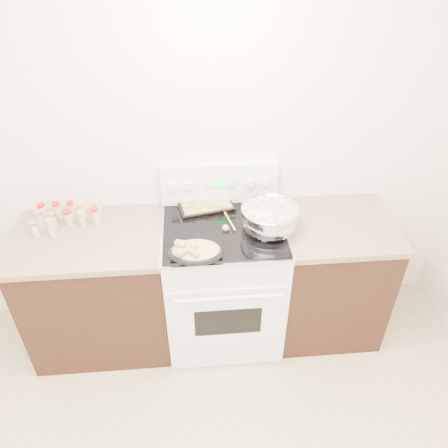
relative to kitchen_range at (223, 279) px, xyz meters
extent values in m
cube|color=white|center=(-0.35, 0.35, 0.86)|extent=(4.00, 0.05, 2.70)
cube|color=black|center=(-0.83, 0.01, -0.05)|extent=(0.90, 0.64, 0.88)
cube|color=brown|center=(-0.83, 0.01, 0.41)|extent=(0.93, 0.67, 0.04)
cube|color=black|center=(0.73, 0.01, -0.05)|extent=(0.70, 0.64, 0.88)
cube|color=brown|center=(0.73, 0.01, 0.41)|extent=(0.73, 0.67, 0.04)
cube|color=white|center=(0.00, 0.00, -0.03)|extent=(0.76, 0.66, 0.92)
cube|color=white|center=(0.00, -0.34, -0.04)|extent=(0.70, 0.01, 0.55)
cube|color=black|center=(0.00, -0.35, -0.04)|extent=(0.42, 0.01, 0.22)
cylinder|color=white|center=(0.00, -0.38, 0.21)|extent=(0.65, 0.02, 0.02)
cube|color=white|center=(0.00, -0.34, -0.41)|extent=(0.70, 0.01, 0.14)
cube|color=silver|center=(0.00, 0.00, 0.44)|extent=(0.78, 0.68, 0.01)
cube|color=black|center=(0.00, 0.00, 0.45)|extent=(0.74, 0.64, 0.01)
cube|color=white|center=(0.00, 0.29, 0.59)|extent=(0.76, 0.07, 0.28)
cylinder|color=white|center=(-0.30, 0.24, 0.61)|extent=(0.06, 0.02, 0.06)
cylinder|color=white|center=(-0.20, 0.24, 0.61)|extent=(0.06, 0.02, 0.06)
cylinder|color=white|center=(0.20, 0.24, 0.61)|extent=(0.06, 0.02, 0.06)
cylinder|color=white|center=(0.30, 0.24, 0.61)|extent=(0.06, 0.02, 0.06)
cube|color=#19E533|center=(0.00, 0.25, 0.61)|extent=(0.09, 0.00, 0.04)
cube|color=silver|center=(-0.08, 0.25, 0.61)|extent=(0.05, 0.00, 0.05)
cube|color=silver|center=(0.08, 0.25, 0.61)|extent=(0.05, 0.00, 0.05)
ellipsoid|color=silver|center=(0.28, -0.05, 0.52)|extent=(0.35, 0.35, 0.20)
cylinder|color=silver|center=(0.28, -0.05, 0.46)|extent=(0.19, 0.19, 0.01)
torus|color=silver|center=(0.28, -0.05, 0.60)|extent=(0.35, 0.35, 0.02)
cylinder|color=silver|center=(0.28, -0.05, 0.54)|extent=(0.33, 0.33, 0.11)
cylinder|color=brown|center=(0.28, -0.05, 0.59)|extent=(0.31, 0.31, 0.00)
cube|color=beige|center=(0.20, 0.05, 0.60)|extent=(0.02, 0.02, 0.02)
cube|color=beige|center=(0.27, 0.00, 0.60)|extent=(0.04, 0.04, 0.03)
cube|color=beige|center=(0.29, -0.02, 0.60)|extent=(0.03, 0.03, 0.02)
cube|color=beige|center=(0.37, 0.02, 0.60)|extent=(0.04, 0.04, 0.03)
cube|color=beige|center=(0.34, -0.07, 0.60)|extent=(0.04, 0.04, 0.02)
cube|color=beige|center=(0.19, -0.14, 0.60)|extent=(0.03, 0.03, 0.03)
cube|color=beige|center=(0.32, -0.16, 0.60)|extent=(0.03, 0.03, 0.03)
cube|color=beige|center=(0.18, 0.01, 0.60)|extent=(0.04, 0.04, 0.02)
cube|color=beige|center=(0.16, -0.09, 0.60)|extent=(0.04, 0.04, 0.03)
cube|color=beige|center=(0.26, -0.04, 0.60)|extent=(0.03, 0.03, 0.02)
cube|color=beige|center=(0.29, -0.10, 0.60)|extent=(0.04, 0.04, 0.03)
cube|color=beige|center=(0.27, 0.05, 0.60)|extent=(0.04, 0.04, 0.02)
cube|color=beige|center=(0.23, 0.06, 0.60)|extent=(0.04, 0.04, 0.03)
cube|color=beige|center=(0.20, 0.03, 0.60)|extent=(0.03, 0.03, 0.02)
cube|color=beige|center=(0.36, 0.00, 0.60)|extent=(0.03, 0.03, 0.02)
cube|color=beige|center=(0.40, -0.02, 0.60)|extent=(0.03, 0.03, 0.02)
cube|color=beige|center=(0.35, -0.16, 0.60)|extent=(0.03, 0.03, 0.02)
cube|color=beige|center=(0.35, -0.04, 0.60)|extent=(0.04, 0.04, 0.03)
ellipsoid|color=black|center=(-0.18, -0.28, 0.49)|extent=(0.32, 0.23, 0.08)
ellipsoid|color=tan|center=(-0.18, -0.28, 0.51)|extent=(0.29, 0.21, 0.06)
sphere|color=tan|center=(-0.24, -0.33, 0.54)|extent=(0.04, 0.04, 0.04)
sphere|color=tan|center=(-0.26, -0.34, 0.54)|extent=(0.05, 0.05, 0.05)
sphere|color=tan|center=(-0.25, -0.26, 0.54)|extent=(0.04, 0.04, 0.04)
sphere|color=tan|center=(-0.19, -0.29, 0.54)|extent=(0.05, 0.05, 0.05)
sphere|color=tan|center=(-0.18, -0.35, 0.54)|extent=(0.04, 0.04, 0.04)
sphere|color=tan|center=(-0.25, -0.27, 0.54)|extent=(0.04, 0.04, 0.04)
sphere|color=tan|center=(-0.27, -0.25, 0.54)|extent=(0.05, 0.05, 0.05)
sphere|color=tan|center=(-0.20, -0.33, 0.54)|extent=(0.04, 0.04, 0.04)
cube|color=black|center=(-0.10, 0.23, 0.46)|extent=(0.39, 0.31, 0.02)
cube|color=tan|center=(-0.10, 0.23, 0.48)|extent=(0.35, 0.27, 0.02)
sphere|color=tan|center=(-0.22, 0.19, 0.49)|extent=(0.04, 0.04, 0.04)
sphere|color=tan|center=(-0.23, 0.17, 0.49)|extent=(0.04, 0.04, 0.04)
sphere|color=tan|center=(-0.14, 0.18, 0.49)|extent=(0.04, 0.04, 0.04)
sphere|color=tan|center=(0.00, 0.16, 0.49)|extent=(0.04, 0.04, 0.04)
sphere|color=tan|center=(-0.10, 0.31, 0.49)|extent=(0.04, 0.04, 0.04)
sphere|color=tan|center=(-0.17, 0.23, 0.49)|extent=(0.04, 0.04, 0.04)
sphere|color=tan|center=(-0.07, 0.18, 0.49)|extent=(0.04, 0.04, 0.04)
sphere|color=tan|center=(-0.16, 0.17, 0.49)|extent=(0.05, 0.05, 0.05)
sphere|color=tan|center=(-0.13, 0.31, 0.49)|extent=(0.04, 0.04, 0.04)
sphere|color=tan|center=(-0.15, 0.31, 0.49)|extent=(0.03, 0.03, 0.03)
cylinder|color=tan|center=(0.04, 0.07, 0.46)|extent=(0.07, 0.26, 0.01)
sphere|color=tan|center=(0.01, -0.04, 0.47)|extent=(0.04, 0.04, 0.04)
sphere|color=#7EA7BD|center=(0.24, -0.16, 0.48)|extent=(0.07, 0.07, 0.07)
cylinder|color=#7EA7BD|center=(0.26, -0.05, 0.50)|extent=(0.07, 0.23, 0.06)
cylinder|color=#BFB28C|center=(-1.14, 0.20, 0.48)|extent=(0.05, 0.05, 0.10)
cylinder|color=#B21414|center=(-1.14, 0.20, 0.54)|extent=(0.05, 0.05, 0.02)
cylinder|color=#BFB28C|center=(-1.04, 0.20, 0.48)|extent=(0.05, 0.05, 0.11)
cylinder|color=#B21414|center=(-1.04, 0.20, 0.54)|extent=(0.05, 0.05, 0.02)
cylinder|color=#BFB28C|center=(-0.96, 0.21, 0.48)|extent=(0.04, 0.04, 0.11)
cylinder|color=#B21414|center=(-0.96, 0.21, 0.54)|extent=(0.04, 0.04, 0.02)
cylinder|color=#BFB28C|center=(-0.88, 0.20, 0.48)|extent=(0.04, 0.04, 0.10)
cylinder|color=gold|center=(-0.88, 0.20, 0.54)|extent=(0.04, 0.04, 0.02)
cylinder|color=#BFB28C|center=(-0.79, 0.21, 0.48)|extent=(0.04, 0.04, 0.10)
cylinder|color=gold|center=(-0.79, 0.21, 0.54)|extent=(0.04, 0.04, 0.02)
cylinder|color=#BFB28C|center=(-1.13, 0.12, 0.48)|extent=(0.04, 0.04, 0.10)
cylinder|color=#B2B2B7|center=(-1.13, 0.12, 0.54)|extent=(0.04, 0.04, 0.02)
cylinder|color=#BFB28C|center=(-1.05, 0.12, 0.47)|extent=(0.04, 0.04, 0.09)
cylinder|color=#B2B2B7|center=(-1.05, 0.12, 0.53)|extent=(0.05, 0.05, 0.02)
cylinder|color=#BFB28C|center=(-0.96, 0.12, 0.48)|extent=(0.04, 0.04, 0.09)
cylinder|color=#B21414|center=(-0.96, 0.12, 0.53)|extent=(0.05, 0.05, 0.02)
cylinder|color=#BFB28C|center=(-0.87, 0.11, 0.48)|extent=(0.04, 0.04, 0.10)
cylinder|color=gold|center=(-0.87, 0.11, 0.54)|extent=(0.05, 0.05, 0.02)
cylinder|color=#BFB28C|center=(-0.79, 0.12, 0.48)|extent=(0.04, 0.04, 0.11)
cylinder|color=#B21414|center=(-0.79, 0.12, 0.54)|extent=(0.04, 0.04, 0.02)
cylinder|color=#BFB28C|center=(-1.14, 0.02, 0.48)|extent=(0.04, 0.04, 0.09)
cylinder|color=#B2B2B7|center=(-1.14, 0.02, 0.53)|extent=(0.05, 0.05, 0.02)
cylinder|color=#BFB28C|center=(-1.04, 0.02, 0.49)|extent=(0.04, 0.04, 0.11)
cylinder|color=gold|center=(-1.04, 0.02, 0.55)|extent=(0.04, 0.04, 0.02)
camera|label=1|loc=(-0.18, -2.16, 2.07)|focal=35.00mm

